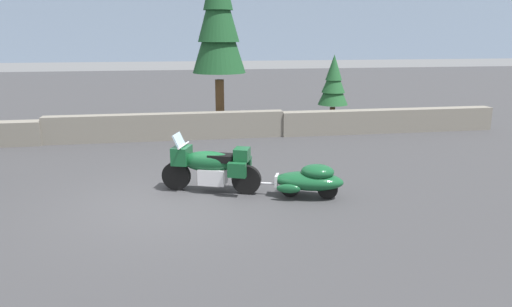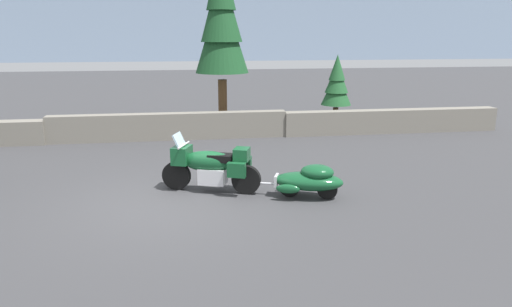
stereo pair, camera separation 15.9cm
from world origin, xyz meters
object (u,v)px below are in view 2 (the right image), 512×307
Objects in this scene: car_shaped_trailer at (309,180)px; touring_motorcycle at (210,165)px; pine_tree_tall at (221,16)px; pine_tree_secondary at (337,83)px.

touring_motorcycle is at bearing 160.00° from car_shaped_trailer.
pine_tree_tall is (-1.21, 7.80, 3.71)m from car_shaped_trailer.
car_shaped_trailer is 0.33× the size of pine_tree_tall.
car_shaped_trailer is 8.72m from pine_tree_tall.
touring_motorcycle is 0.34× the size of pine_tree_tall.
pine_tree_tall is (0.89, 7.03, 3.50)m from touring_motorcycle.
touring_motorcycle is 0.80× the size of pine_tree_secondary.
pine_tree_secondary is at bearing 52.97° from touring_motorcycle.
pine_tree_secondary reaches higher than touring_motorcycle.
car_shaped_trailer is (2.10, -0.76, -0.21)m from touring_motorcycle.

